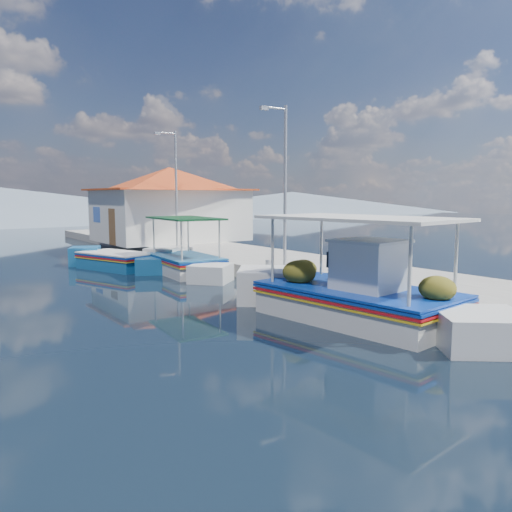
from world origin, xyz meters
TOP-DOWN VIEW (x-y plane):
  - ground at (0.00, 0.00)m, footprint 160.00×160.00m
  - quay at (5.90, 6.00)m, footprint 5.00×44.00m
  - bollards at (3.80, 5.25)m, footprint 0.20×17.20m
  - main_caique at (2.04, -4.03)m, footprint 3.20×8.91m
  - caique_green_canopy at (2.16, 5.53)m, footprint 2.42×6.83m
  - caique_blue_hull at (0.36, 8.44)m, footprint 3.09×5.81m
  - harbor_building at (6.20, 15.00)m, footprint 10.49×10.49m
  - lamp_post_near at (4.51, 2.00)m, footprint 1.21×0.14m
  - lamp_post_far at (4.51, 11.00)m, footprint 1.21×0.14m
  - mountain_ridge at (6.54, 56.00)m, footprint 171.40×96.00m

SIDE VIEW (x-z plane):
  - ground at x=0.00m, z-range 0.00..0.00m
  - quay at x=5.90m, z-range 0.00..0.50m
  - caique_blue_hull at x=0.36m, z-range -0.25..0.84m
  - caique_green_canopy at x=2.16m, z-range -0.90..1.66m
  - main_caique at x=2.04m, z-range -0.91..2.04m
  - bollards at x=3.80m, z-range 0.50..0.80m
  - mountain_ridge at x=6.54m, z-range -0.71..4.79m
  - harbor_building at x=6.20m, z-range 0.58..4.98m
  - lamp_post_near at x=4.51m, z-range 0.85..6.85m
  - lamp_post_far at x=4.51m, z-range 0.85..6.85m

